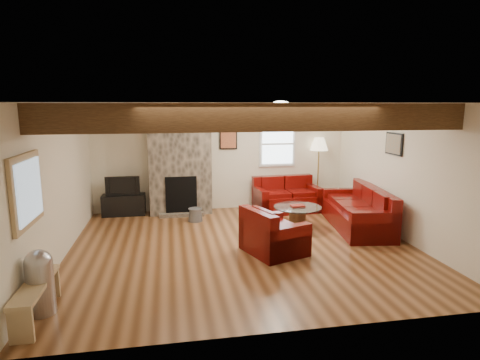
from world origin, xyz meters
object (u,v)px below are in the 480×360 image
(sofa_three, at_px, (357,208))
(floor_lamp, at_px, (319,148))
(loveseat, at_px, (287,194))
(armchair_red, at_px, (274,230))
(tv_cabinet, at_px, (124,205))
(television, at_px, (123,185))
(coffee_table, at_px, (297,218))

(sofa_three, xyz_separation_m, floor_lamp, (-0.13, 1.86, 1.03))
(sofa_three, relative_size, loveseat, 1.45)
(armchair_red, distance_m, floor_lamp, 3.62)
(tv_cabinet, bearing_deg, floor_lamp, 0.25)
(tv_cabinet, height_order, floor_lamp, floor_lamp)
(television, xyz_separation_m, floor_lamp, (4.64, 0.02, 0.76))
(coffee_table, bearing_deg, television, 154.45)
(armchair_red, distance_m, television, 4.01)
(loveseat, height_order, tv_cabinet, loveseat)
(loveseat, distance_m, armchair_red, 2.77)
(armchair_red, height_order, floor_lamp, floor_lamp)
(armchair_red, bearing_deg, television, 23.46)
(armchair_red, bearing_deg, floor_lamp, -53.15)
(loveseat, distance_m, coffee_table, 1.43)
(television, bearing_deg, coffee_table, -25.55)
(armchair_red, distance_m, tv_cabinet, 4.00)
(loveseat, xyz_separation_m, armchair_red, (-1.00, -2.59, -0.01))
(television, bearing_deg, sofa_three, -21.11)
(coffee_table, bearing_deg, floor_lamp, 57.93)
(coffee_table, distance_m, floor_lamp, 2.37)
(armchair_red, height_order, coffee_table, armchair_red)
(sofa_three, height_order, tv_cabinet, sofa_three)
(sofa_three, bearing_deg, loveseat, -138.87)
(sofa_three, distance_m, armchair_red, 2.26)
(tv_cabinet, bearing_deg, armchair_red, -46.27)
(floor_lamp, bearing_deg, television, -179.75)
(floor_lamp, bearing_deg, armchair_red, -122.88)
(sofa_three, height_order, armchair_red, sofa_three)
(floor_lamp, bearing_deg, tv_cabinet, -179.75)
(loveseat, bearing_deg, tv_cabinet, 171.61)
(armchair_red, height_order, television, television)
(sofa_three, height_order, television, television)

